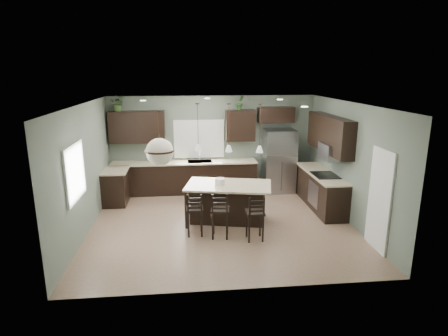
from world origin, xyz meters
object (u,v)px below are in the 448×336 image
serving_dish (220,181)px  plant_back_left (118,103)px  kitchen_island (229,203)px  refrigerator (279,161)px  bar_stool_right (255,217)px  bar_stool_center (220,215)px  bar_stool_left (195,214)px

serving_dish → plant_back_left: bearing=137.5°
kitchen_island → plant_back_left: plant_back_left is taller
kitchen_island → refrigerator: bearing=63.8°
kitchen_island → bar_stool_right: (0.44, -1.03, 0.04)m
serving_dish → plant_back_left: size_ratio=0.54×
bar_stool_center → plant_back_left: size_ratio=2.31×
bar_stool_center → kitchen_island: bearing=79.1°
bar_stool_left → plant_back_left: (-1.99, 3.09, 2.13)m
kitchen_island → bar_stool_center: bearing=-96.3°
kitchen_island → serving_dish: (-0.20, 0.04, 0.53)m
bar_stool_left → bar_stool_right: size_ratio=0.97×
bar_stool_center → bar_stool_left: bearing=169.7°
kitchen_island → bar_stool_left: 1.04m
bar_stool_center → plant_back_left: (-2.53, 3.26, 2.11)m
kitchen_island → plant_back_left: size_ratio=4.41×
plant_back_left → refrigerator: bearing=-2.9°
bar_stool_left → bar_stool_right: 1.31m
bar_stool_left → plant_back_left: size_ratio=2.20×
kitchen_island → bar_stool_left: bar_stool_left is taller
refrigerator → kitchen_island: size_ratio=0.95×
bar_stool_center → refrigerator: bearing=63.9°
bar_stool_right → plant_back_left: 5.20m
serving_dish → kitchen_island: bearing=-12.2°
bar_stool_left → plant_back_left: bearing=122.9°
serving_dish → bar_stool_center: size_ratio=0.23×
refrigerator → kitchen_island: 2.85m
kitchen_island → serving_dish: serving_dish is taller
refrigerator → bar_stool_center: refrigerator is taller
bar_stool_right → plant_back_left: (-3.25, 3.47, 2.12)m
kitchen_island → bar_stool_right: 1.12m
refrigerator → plant_back_left: 4.86m
bar_stool_left → bar_stool_center: bearing=-17.8°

